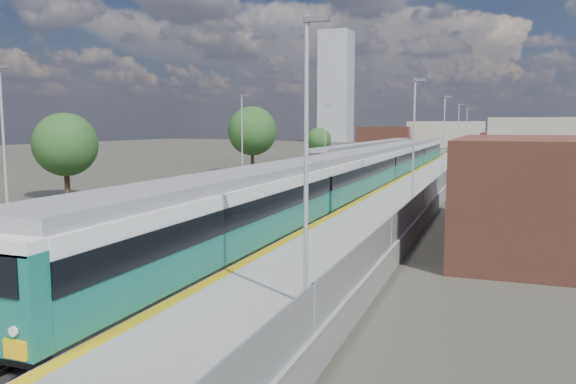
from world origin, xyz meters
The scene contains 11 objects.
ground centered at (0.00, 50.00, 0.00)m, with size 320.00×320.00×0.00m, color #47443A.
ballast_bed centered at (-2.25, 52.50, 0.03)m, with size 10.50×155.00×0.06m, color #565451.
tracks centered at (-1.65, 54.18, 0.11)m, with size 8.96×160.00×0.17m.
platform_right centered at (5.28, 52.49, 0.54)m, with size 4.70×155.00×8.52m.
platform_left centered at (-9.05, 52.49, 0.52)m, with size 4.30×155.00×8.52m.
buildings centered at (-18.12, 138.60, 10.70)m, with size 72.00×185.50×40.00m.
green_train centered at (1.50, 37.27, 2.29)m, with size 2.95×82.05×3.25m.
red_train centered at (-5.50, 68.12, 1.98)m, with size 2.66×53.97×3.35m.
tree_a centered at (-20.74, 23.67, 4.29)m, with size 5.02×5.02×6.81m.
tree_b centered at (-17.01, 51.52, 5.14)m, with size 6.02×6.02×8.15m.
tree_c centered at (-16.22, 76.47, 3.48)m, with size 4.08×4.08×5.53m.
Camera 1 is at (11.24, -11.82, 5.75)m, focal length 35.00 mm.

